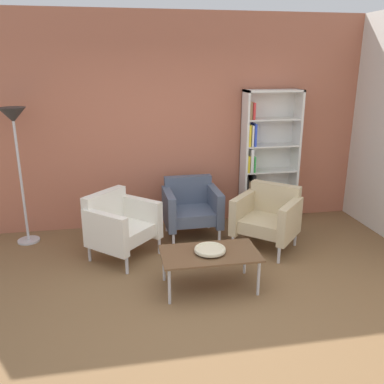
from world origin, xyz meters
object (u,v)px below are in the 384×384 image
at_px(coffee_table_low, 210,255).
at_px(decorative_bowl, 210,249).
at_px(bookshelf_tall, 264,159).
at_px(floor_lamp_torchiere, 15,132).
at_px(armchair_near_window, 191,207).
at_px(armchair_corner_red, 120,224).
at_px(armchair_by_bookshelf, 268,216).

relative_size(coffee_table_low, decorative_bowl, 3.12).
height_order(bookshelf_tall, floor_lamp_torchiere, bookshelf_tall).
distance_m(coffee_table_low, armchair_near_window, 1.37).
relative_size(coffee_table_low, armchair_near_window, 1.28).
relative_size(decorative_bowl, armchair_corner_red, 0.34).
height_order(bookshelf_tall, decorative_bowl, bookshelf_tall).
relative_size(coffee_table_low, armchair_by_bookshelf, 1.05).
height_order(armchair_near_window, armchair_corner_red, same).
distance_m(armchair_near_window, armchair_by_bookshelf, 1.02).
relative_size(bookshelf_tall, armchair_corner_red, 2.00).
height_order(armchair_corner_red, armchair_by_bookshelf, same).
bearing_deg(decorative_bowl, coffee_table_low, -116.57).
bearing_deg(armchair_by_bookshelf, floor_lamp_torchiere, -150.93).
relative_size(decorative_bowl, floor_lamp_torchiere, 0.18).
bearing_deg(floor_lamp_torchiere, coffee_table_low, -36.86).
relative_size(bookshelf_tall, floor_lamp_torchiere, 1.09).
xyz_separation_m(decorative_bowl, armchair_corner_red, (-0.90, 0.91, -0.02)).
xyz_separation_m(bookshelf_tall, floor_lamp_torchiere, (-3.27, -0.18, 0.52)).
relative_size(decorative_bowl, armchair_by_bookshelf, 0.34).
bearing_deg(floor_lamp_torchiere, armchair_corner_red, -28.69).
height_order(armchair_by_bookshelf, floor_lamp_torchiere, floor_lamp_torchiere).
xyz_separation_m(decorative_bowl, armchair_by_bookshelf, (0.94, 0.85, -0.02)).
bearing_deg(bookshelf_tall, decorative_bowl, -124.09).
bearing_deg(bookshelf_tall, coffee_table_low, -124.09).
bearing_deg(decorative_bowl, armchair_near_window, 87.88).
xyz_separation_m(coffee_table_low, armchair_by_bookshelf, (0.94, 0.85, 0.05)).
xyz_separation_m(coffee_table_low, floor_lamp_torchiere, (-2.09, 1.57, 1.08)).
bearing_deg(armchair_corner_red, armchair_by_bookshelf, -49.09).
bearing_deg(decorative_bowl, bookshelf_tall, 55.91).
distance_m(coffee_table_low, floor_lamp_torchiere, 2.83).
distance_m(armchair_near_window, armchair_corner_red, 1.05).
xyz_separation_m(armchair_by_bookshelf, floor_lamp_torchiere, (-3.02, 0.71, 1.03)).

